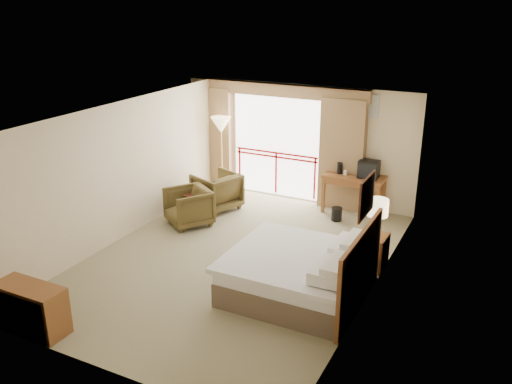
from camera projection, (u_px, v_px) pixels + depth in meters
The scene contains 29 objects.
floor at pixel (237, 259), 9.94m from camera, with size 7.00×7.00×0.00m, color #827958.
ceiling at pixel (235, 114), 9.02m from camera, with size 7.00×7.00×0.00m, color white.
wall_back at pixel (309, 144), 12.42m from camera, with size 5.00×5.00×0.00m, color beige.
wall_front at pixel (97, 278), 6.54m from camera, with size 5.00×5.00×0.00m, color beige.
wall_left at pixel (123, 171), 10.53m from camera, with size 7.00×7.00×0.00m, color beige.
wall_right at pixel (377, 215), 8.43m from camera, with size 7.00×7.00×0.00m, color beige.
balcony_door at pixel (277, 147), 12.79m from camera, with size 2.40×2.40×0.00m, color white.
balcony_railing at pixel (276, 162), 12.91m from camera, with size 2.09×0.03×1.02m.
curtain_left at pixel (214, 138), 13.36m from camera, with size 1.00×0.26×2.50m, color olive.
curtain_right at pixel (342, 155), 11.97m from camera, with size 1.00×0.26×2.50m, color olive.
valance at pixel (276, 90), 12.24m from camera, with size 4.40×0.22×0.28m, color olive.
hvac_vent at pixel (367, 106), 11.50m from camera, with size 0.50×0.04×0.50m, color silver.
bed at pixel (301, 273), 8.68m from camera, with size 2.13×2.06×0.97m.
headboard at pixel (360, 271), 8.18m from camera, with size 0.06×2.10×1.30m, color brown.
framed_art at pixel (367, 196), 7.76m from camera, with size 0.04×0.72×0.60m.
nightstand at pixel (374, 251), 9.56m from camera, with size 0.43×0.51×0.61m, color brown.
table_lamp at pixel (378, 208), 9.32m from camera, with size 0.36×0.36×0.64m.
phone at pixel (370, 236), 9.33m from camera, with size 0.19×0.15×0.08m, color black.
desk at pixel (355, 183), 11.91m from camera, with size 1.32×0.64×0.86m.
tv at pixel (369, 169), 11.60m from camera, with size 0.42×0.34×0.38m.
coffee_maker at pixel (340, 168), 11.91m from camera, with size 0.12×0.12×0.25m, color black.
cup at pixel (345, 173), 11.83m from camera, with size 0.07×0.07×0.11m, color white.
wastebasket at pixel (337, 214), 11.62m from camera, with size 0.23×0.23×0.29m, color black.
armchair_far at pixel (217, 208), 12.33m from camera, with size 0.89×0.91×0.83m, color #423418.
armchair_near at pixel (189, 224), 11.47m from camera, with size 0.84×0.86×0.79m, color #423418.
side_table at pixel (195, 201), 11.68m from camera, with size 0.52×0.52×0.56m.
book at pixel (195, 193), 11.62m from camera, with size 0.17×0.23×0.02m, color white.
floor_lamp at pixel (221, 128), 12.80m from camera, with size 0.48×0.48×1.87m.
dresser at pixel (31, 308), 7.73m from camera, with size 1.07×0.46×0.72m.
Camera 1 is at (4.31, -7.81, 4.57)m, focal length 38.00 mm.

